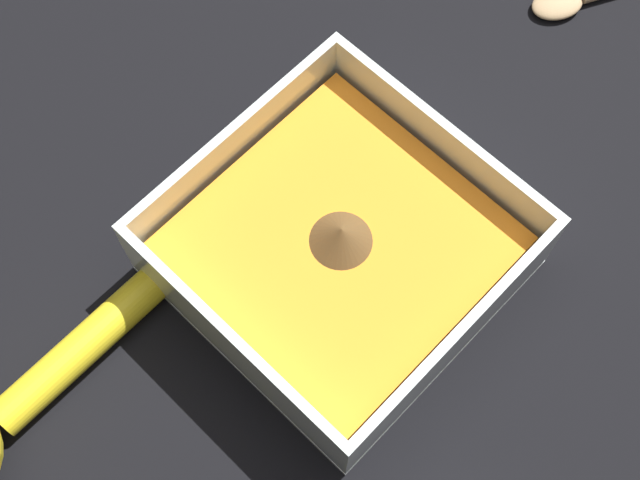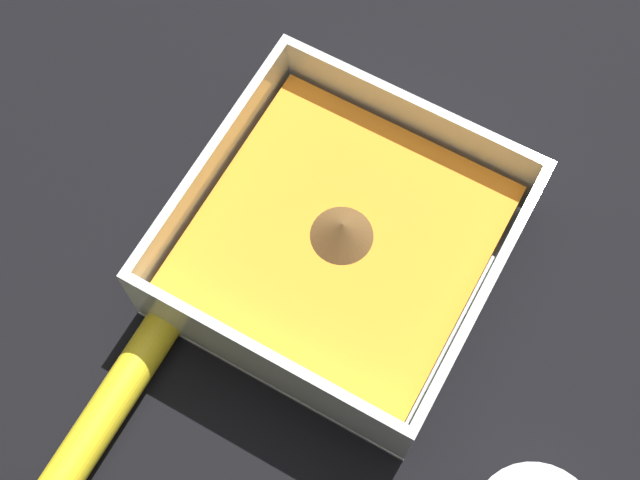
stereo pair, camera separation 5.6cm
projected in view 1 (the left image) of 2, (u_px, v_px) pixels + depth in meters
The scene contains 2 objects.
ground_plane at pixel (338, 281), 0.59m from camera, with size 4.00×4.00×0.00m, color black.
square_dish at pixel (340, 252), 0.57m from camera, with size 0.19×0.19×0.07m.
Camera 1 is at (0.13, -0.15, 0.56)m, focal length 50.00 mm.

